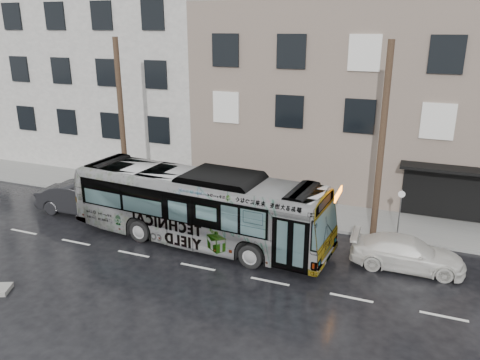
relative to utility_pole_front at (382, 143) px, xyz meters
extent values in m
plane|color=black|center=(-6.50, -3.30, -4.65)|extent=(120.00, 120.00, 0.00)
cube|color=gray|center=(-6.50, 1.60, -4.58)|extent=(90.00, 3.60, 0.15)
cube|color=#78685C|center=(-1.50, 9.40, 0.85)|extent=(20.00, 12.00, 11.00)
cube|color=beige|center=(-24.50, 10.90, 3.35)|extent=(26.00, 15.00, 16.00)
cylinder|color=#453222|center=(0.00, 0.00, 0.00)|extent=(0.30, 0.30, 9.00)
cylinder|color=#453222|center=(-14.00, 0.00, 0.00)|extent=(0.30, 0.30, 9.00)
cylinder|color=slate|center=(1.10, 0.00, -3.30)|extent=(0.06, 0.06, 2.40)
imported|color=#B2B2B2|center=(-7.59, -3.49, -2.91)|extent=(12.70, 3.87, 3.49)
imported|color=silver|center=(1.64, -2.60, -3.98)|extent=(4.67, 2.06, 1.34)
imported|color=black|center=(-14.93, -2.68, -3.82)|extent=(5.13, 2.10, 1.66)
camera|label=1|loc=(1.67, -21.48, 4.98)|focal=35.00mm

